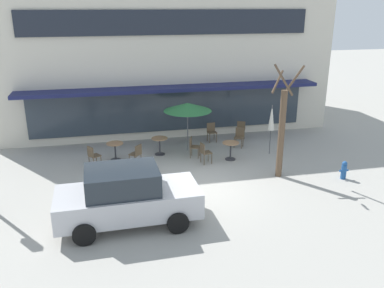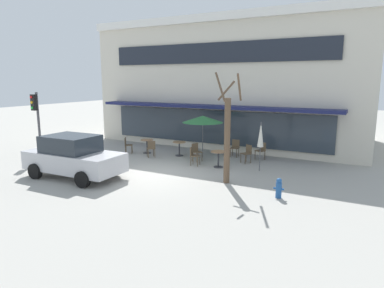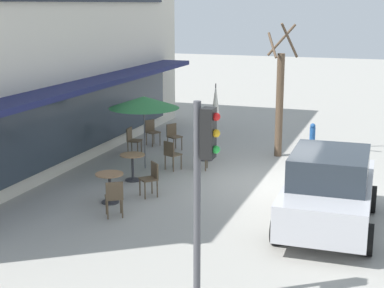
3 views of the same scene
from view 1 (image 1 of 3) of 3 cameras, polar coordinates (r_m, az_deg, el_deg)
The scene contains 17 objects.
ground_plane at distance 14.60m, azimuth 1.16°, elevation -6.26°, with size 80.00×80.00×0.00m, color #9E9B93.
building_facade at distance 23.13m, azimuth -4.80°, elevation 12.93°, with size 16.47×9.10×7.58m.
cafe_table_near_wall at distance 17.68m, azimuth -4.57°, elevation 0.10°, with size 0.70×0.70×0.76m.
cafe_table_streetside at distance 17.14m, azimuth 5.44°, elevation -0.55°, with size 0.70×0.70×0.76m.
cafe_table_by_tree at distance 17.28m, azimuth -10.74°, elevation -0.64°, with size 0.70×0.70×0.76m.
patio_umbrella_green_folded at distance 17.65m, azimuth -0.62°, elevation 5.23°, with size 2.10×2.10×2.20m.
patio_umbrella_cream_folded at distance 17.71m, azimuth 11.10°, elevation 3.60°, with size 0.28×0.28×2.20m.
cafe_chair_0 at distance 18.71m, azimuth 6.65°, elevation 1.15°, with size 0.55×0.55×0.89m.
cafe_chair_1 at distance 19.37m, azimuth 2.75°, elevation 1.88°, with size 0.42×0.42×0.89m.
cafe_chair_2 at distance 16.59m, azimuth -7.80°, elevation -1.28°, with size 0.57×0.57×0.89m.
cafe_chair_3 at distance 19.72m, azimuth 6.85°, elevation 2.08°, with size 0.54×0.54×0.89m.
cafe_chair_4 at distance 16.63m, azimuth 1.78°, elevation -1.06°, with size 0.46×0.46×0.89m.
cafe_chair_5 at distance 17.31m, azimuth 0.16°, elevation -0.22°, with size 0.52×0.52×0.89m.
cafe_chair_6 at distance 16.73m, azimuth -13.73°, elevation -1.49°, with size 0.55×0.55×0.89m.
parked_sedan at distance 12.22m, azimuth -9.15°, elevation -7.26°, with size 4.24×2.09×1.76m.
street_tree at distance 15.35m, azimuth 12.49°, elevation 2.08°, with size 1.08×1.07×4.29m.
fire_hydrant at distance 16.28m, azimuth 20.54°, elevation -3.43°, with size 0.36×0.20×0.71m.
Camera 1 is at (-3.17, -12.81, 6.26)m, focal length 38.00 mm.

